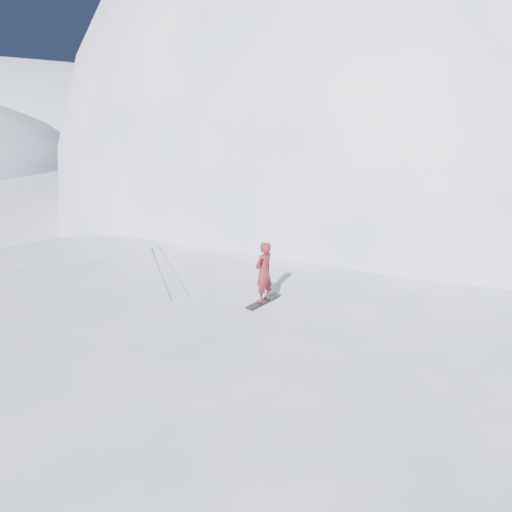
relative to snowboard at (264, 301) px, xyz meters
The scene contains 8 objects.
ground 3.16m from the snowboard, 161.14° to the right, with size 400.00×400.00×0.00m, color white.
near_ridge 3.49m from the snowboard, 111.76° to the left, with size 36.00×28.00×4.80m, color white.
summit_peak 32.41m from the snowboard, 51.62° to the left, with size 60.00×56.00×56.00m, color white.
peak_shoulder 21.09m from the snowboard, 67.36° to the left, with size 28.00×24.00×18.00m, color white.
wind_bumps 3.76m from the snowboard, 149.66° to the left, with size 16.00×14.40×1.00m.
snowboard is the anchor object (origin of this frame).
snowboarder 0.92m from the snowboard, ahead, with size 0.66×0.43×1.81m, color maroon.
board_tracks 4.54m from the snowboard, 127.53° to the left, with size 1.23×5.98×0.04m.
Camera 1 is at (-1.10, -11.38, 7.96)m, focal length 32.00 mm.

